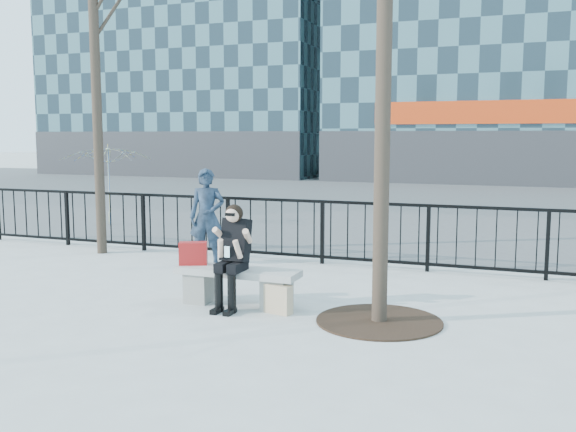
% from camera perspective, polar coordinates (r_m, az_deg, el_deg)
% --- Properties ---
extents(ground, '(120.00, 120.00, 0.00)m').
position_cam_1_polar(ground, '(8.49, -4.48, -7.90)').
color(ground, '#A3A39D').
rests_on(ground, ground).
extents(street_surface, '(60.00, 23.00, 0.01)m').
position_cam_1_polar(street_surface, '(22.79, 11.79, 1.50)').
color(street_surface, '#474747').
rests_on(street_surface, ground).
extents(railing, '(14.00, 0.06, 1.10)m').
position_cam_1_polar(railing, '(11.11, 2.09, -1.37)').
color(railing, black).
rests_on(railing, ground).
extents(tree_grate, '(1.50, 1.50, 0.02)m').
position_cam_1_polar(tree_grate, '(7.80, 8.10, -9.24)').
color(tree_grate, black).
rests_on(tree_grate, ground).
extents(bench_main, '(1.65, 0.46, 0.49)m').
position_cam_1_polar(bench_main, '(8.41, -4.50, -5.93)').
color(bench_main, slate).
rests_on(bench_main, ground).
extents(seated_woman, '(0.50, 0.64, 1.34)m').
position_cam_1_polar(seated_woman, '(8.20, -5.01, -3.65)').
color(seated_woman, black).
rests_on(seated_woman, ground).
extents(handbag, '(0.41, 0.31, 0.30)m').
position_cam_1_polar(handbag, '(8.66, -8.43, -3.30)').
color(handbag, '#B01615').
rests_on(handbag, bench_main).
extents(shopping_bag, '(0.41, 0.23, 0.37)m').
position_cam_1_polar(shopping_bag, '(8.06, -0.94, -7.37)').
color(shopping_bag, beige).
rests_on(shopping_bag, ground).
extents(standing_man, '(0.70, 0.57, 1.65)m').
position_cam_1_polar(standing_man, '(11.01, -7.21, -0.07)').
color(standing_man, black).
rests_on(standing_man, ground).
extents(vendor_umbrella, '(2.20, 2.25, 2.00)m').
position_cam_1_polar(vendor_umbrella, '(16.30, -15.74, 2.68)').
color(vendor_umbrella, gold).
rests_on(vendor_umbrella, ground).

